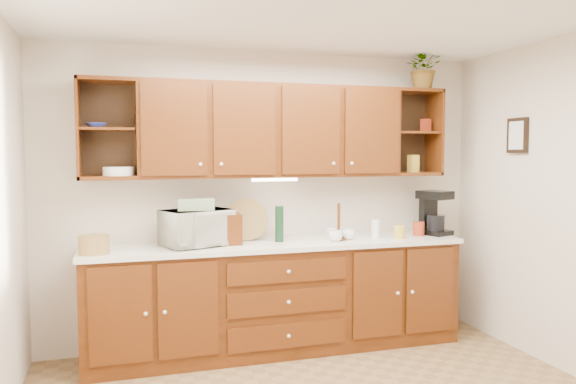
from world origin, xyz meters
TOP-DOWN VIEW (x-y plane):
  - ceiling at (0.00, 0.00)m, footprint 4.00×4.00m
  - back_wall at (0.00, 1.75)m, footprint 4.00×0.00m
  - base_cabinets at (0.00, 1.45)m, footprint 3.20×0.60m
  - countertop at (0.00, 1.44)m, footprint 3.24×0.64m
  - upper_cabinets at (0.01, 1.59)m, footprint 3.20×0.33m
  - undercabinet_light at (0.00, 1.53)m, footprint 0.40×0.05m
  - framed_picture at (1.98, 0.90)m, footprint 0.03×0.24m
  - wicker_basket at (-1.48, 1.32)m, footprint 0.24×0.24m
  - microwave at (-0.68, 1.46)m, footprint 0.63×0.54m
  - towel_stack at (-0.68, 1.46)m, footprint 0.32×0.26m
  - wine_bottle at (0.02, 1.46)m, footprint 0.08×0.08m
  - woven_tray at (-0.23, 1.61)m, footprint 0.38×0.15m
  - bread_box at (-0.50, 1.48)m, footprint 0.38×0.25m
  - mug_tree at (0.54, 1.40)m, footprint 0.28×0.28m
  - canister_red at (1.34, 1.42)m, footprint 0.12×0.12m
  - canister_white at (0.91, 1.42)m, footprint 0.09×0.09m
  - canister_yellow at (1.10, 1.33)m, footprint 0.12×0.12m
  - coffee_maker at (1.52, 1.46)m, footprint 0.30×0.34m
  - bowl_stack at (-1.45, 1.56)m, footprint 0.19×0.19m
  - plate_stack at (-1.29, 1.55)m, footprint 0.25×0.25m
  - pantry_box_yellow at (1.36, 1.56)m, footprint 0.10×0.09m
  - pantry_box_red at (1.49, 1.58)m, footprint 0.10×0.09m
  - potted_plant at (1.44, 1.53)m, footprint 0.42×0.39m

SIDE VIEW (x-z plane):
  - base_cabinets at x=0.00m, z-range 0.00..0.90m
  - countertop at x=0.00m, z-range 0.90..0.94m
  - woven_tray at x=-0.23m, z-range 0.77..1.13m
  - mug_tree at x=0.54m, z-range 0.83..1.15m
  - canister_yellow at x=1.10m, z-range 0.94..1.05m
  - canister_red at x=1.34m, z-range 0.94..1.07m
  - wicker_basket at x=-1.48m, z-range 0.94..1.08m
  - canister_white at x=0.91m, z-range 0.94..1.10m
  - bread_box at x=-0.50m, z-range 0.94..1.19m
  - microwave at x=-0.68m, z-range 0.94..1.24m
  - wine_bottle at x=0.02m, z-range 0.94..1.25m
  - coffee_maker at x=1.52m, z-range 0.93..1.34m
  - towel_stack at x=-0.68m, z-range 1.24..1.32m
  - back_wall at x=0.00m, z-range -0.70..3.30m
  - undercabinet_light at x=0.00m, z-range 1.46..1.48m
  - plate_stack at x=-1.29m, z-range 1.52..1.59m
  - pantry_box_yellow at x=1.36m, z-range 1.52..1.68m
  - framed_picture at x=1.98m, z-range 1.70..2.00m
  - upper_cabinets at x=0.01m, z-range 1.49..2.29m
  - bowl_stack at x=-1.45m, z-range 1.90..1.94m
  - pantry_box_red at x=1.49m, z-range 1.90..2.02m
  - potted_plant at x=1.44m, z-range 2.29..2.68m
  - ceiling at x=0.00m, z-range 2.60..2.60m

